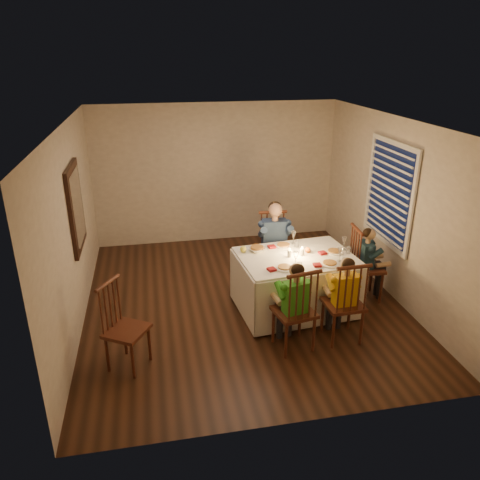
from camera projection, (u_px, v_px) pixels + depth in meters
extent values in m
plane|color=black|center=(242.00, 301.00, 6.94)|extent=(5.00, 5.00, 0.00)
cube|color=beige|center=(72.00, 229.00, 6.05)|extent=(0.02, 5.00, 2.60)
cube|color=beige|center=(393.00, 208.00, 6.85)|extent=(0.02, 5.00, 2.60)
cube|color=beige|center=(216.00, 174.00, 8.72)|extent=(4.50, 0.02, 2.60)
plane|color=white|center=(243.00, 122.00, 5.95)|extent=(5.00, 5.00, 0.00)
cube|color=white|center=(296.00, 257.00, 6.43)|extent=(1.64, 1.25, 0.04)
cube|color=white|center=(281.00, 266.00, 7.08)|extent=(1.58, 0.17, 0.77)
cube|color=white|center=(312.00, 302.00, 6.08)|extent=(1.58, 0.17, 0.77)
cube|color=white|center=(345.00, 276.00, 6.78)|extent=(0.13, 1.14, 0.77)
cube|color=white|center=(242.00, 290.00, 6.37)|extent=(0.13, 1.14, 0.77)
cylinder|color=white|center=(284.00, 246.00, 6.73)|extent=(0.28, 0.28, 0.02)
cylinder|color=white|center=(285.00, 268.00, 6.04)|extent=(0.28, 0.28, 0.02)
cylinder|color=white|center=(330.00, 264.00, 6.16)|extent=(0.28, 0.28, 0.02)
cylinder|color=white|center=(334.00, 252.00, 6.52)|extent=(0.28, 0.28, 0.02)
cylinder|color=white|center=(289.00, 254.00, 6.37)|extent=(0.06, 0.06, 0.10)
cylinder|color=white|center=(302.00, 252.00, 6.42)|extent=(0.06, 0.06, 0.10)
sphere|color=#FFF043|center=(243.00, 249.00, 6.52)|extent=(0.09, 0.09, 0.09)
sphere|color=orange|center=(308.00, 250.00, 6.50)|extent=(0.08, 0.08, 0.08)
imported|color=white|center=(257.00, 249.00, 6.56)|extent=(0.28, 0.28, 0.06)
cube|color=black|center=(76.00, 207.00, 6.25)|extent=(0.05, 0.95, 1.15)
cube|color=white|center=(78.00, 207.00, 6.25)|extent=(0.01, 0.78, 0.98)
cube|color=#0D1535|center=(390.00, 193.00, 6.86)|extent=(0.01, 1.20, 1.40)
cube|color=white|center=(389.00, 193.00, 6.86)|extent=(0.03, 1.34, 1.54)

